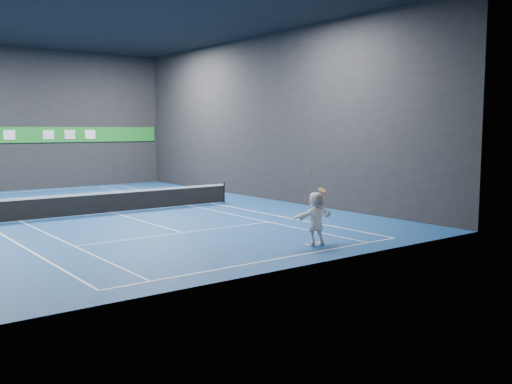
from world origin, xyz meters
TOP-DOWN VIEW (x-y plane):
  - ground at (0.00, 0.00)m, footprint 26.00×26.00m
  - ceiling at (0.00, 0.00)m, footprint 26.00×26.00m
  - wall_back at (0.00, 13.00)m, footprint 18.00×0.10m
  - wall_front at (0.00, -13.00)m, footprint 18.00×0.10m
  - wall_right at (9.00, 0.00)m, footprint 0.10×26.00m
  - baseline_near at (0.00, -11.89)m, footprint 10.98×0.08m
  - baseline_far at (0.00, 11.89)m, footprint 10.98×0.08m
  - sideline_doubles_right at (5.49, 0.00)m, footprint 0.08×23.78m
  - sideline_singles_left at (-4.11, 0.00)m, footprint 0.06×23.78m
  - sideline_singles_right at (4.11, 0.00)m, footprint 0.06×23.78m
  - service_line_near at (0.00, -6.40)m, footprint 8.23×0.06m
  - service_line_far at (0.00, 6.40)m, footprint 8.23×0.06m
  - center_service_line at (0.00, 0.00)m, footprint 0.06×12.80m
  - player at (2.41, -11.07)m, footprint 1.68×0.57m
  - tennis_ball at (2.17, -10.99)m, footprint 0.07×0.07m
  - tennis_net at (0.00, 0.00)m, footprint 12.50×0.10m
  - sponsor_banner at (0.00, 12.93)m, footprint 17.64×0.11m
  - tennis_racket at (2.77, -11.02)m, footprint 0.43×0.37m

SIDE VIEW (x-z plane):
  - ground at x=0.00m, z-range 0.00..0.00m
  - baseline_near at x=0.00m, z-range 0.00..0.01m
  - baseline_far at x=0.00m, z-range 0.00..0.01m
  - sideline_doubles_right at x=5.49m, z-range 0.00..0.01m
  - sideline_singles_left at x=-4.11m, z-range 0.00..0.01m
  - sideline_singles_right at x=4.11m, z-range 0.00..0.01m
  - service_line_near at x=0.00m, z-range 0.00..0.01m
  - service_line_far at x=0.00m, z-range 0.00..0.01m
  - center_service_line at x=0.00m, z-range 0.00..0.01m
  - tennis_net at x=0.00m, z-range 0.00..1.07m
  - player at x=2.41m, z-range 0.00..1.80m
  - tennis_racket at x=2.77m, z-range 1.44..2.04m
  - tennis_ball at x=2.17m, z-range 2.47..2.54m
  - sponsor_banner at x=0.00m, z-range 3.00..4.00m
  - wall_back at x=0.00m, z-range 0.00..9.00m
  - wall_front at x=0.00m, z-range 0.00..9.00m
  - wall_right at x=9.00m, z-range 0.00..9.00m
  - ceiling at x=0.00m, z-range 9.00..9.00m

